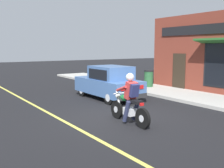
# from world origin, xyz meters

# --- Properties ---
(ground_plane) EXTENTS (80.00, 80.00, 0.00)m
(ground_plane) POSITION_xyz_m (0.00, 0.00, 0.00)
(ground_plane) COLOR black
(sidewalk_curb) EXTENTS (2.60, 22.00, 0.14)m
(sidewalk_curb) POSITION_xyz_m (5.03, 3.00, 0.07)
(sidewalk_curb) COLOR #ADAAA3
(sidewalk_curb) RESTS_ON ground
(lane_stripe) EXTENTS (0.12, 19.80, 0.01)m
(lane_stripe) POSITION_xyz_m (-1.80, 3.00, 0.00)
(lane_stripe) COLOR #D1C64C
(lane_stripe) RESTS_ON ground
(storefront_building) EXTENTS (1.25, 9.10, 4.20)m
(storefront_building) POSITION_xyz_m (6.56, 0.14, 2.11)
(storefront_building) COLOR maroon
(storefront_building) RESTS_ON ground
(motorcycle_with_rider) EXTENTS (0.56, 2.02, 1.62)m
(motorcycle_with_rider) POSITION_xyz_m (-0.15, -0.91, 0.68)
(motorcycle_with_rider) COLOR black
(motorcycle_with_rider) RESTS_ON ground
(car_hatchback) EXTENTS (1.65, 3.78, 1.57)m
(car_hatchback) POSITION_xyz_m (1.62, 2.90, 0.77)
(car_hatchback) COLOR black
(car_hatchback) RESTS_ON ground
(trash_bin) EXTENTS (0.56, 0.56, 0.98)m
(trash_bin) POSITION_xyz_m (5.26, 4.05, 0.64)
(trash_bin) COLOR #23512D
(trash_bin) RESTS_ON sidewalk_curb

